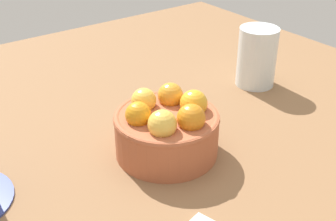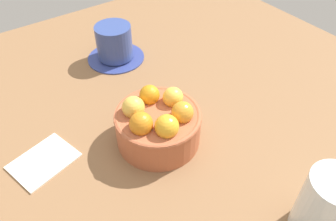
{
  "view_description": "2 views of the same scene",
  "coord_description": "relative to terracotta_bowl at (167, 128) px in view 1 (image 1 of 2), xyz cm",
  "views": [
    {
      "loc": [
        43.08,
        -31.51,
        37.01
      ],
      "look_at": [
        0.79,
        -0.34,
        7.43
      ],
      "focal_mm": 47.63,
      "sensor_mm": 36.0,
      "label": 1
    },
    {
      "loc": [
        22.04,
        33.76,
        44.55
      ],
      "look_at": [
        -1.98,
        0.15,
        6.12
      ],
      "focal_mm": 35.57,
      "sensor_mm": 36.0,
      "label": 2
    }
  ],
  "objects": [
    {
      "name": "ground_plane",
      "position": [
        -0.04,
        -0.03,
        -6.03
      ],
      "size": [
        115.42,
        110.23,
        3.77
      ],
      "primitive_type": "cube",
      "color": "brown"
    },
    {
      "name": "terracotta_bowl",
      "position": [
        0.0,
        0.0,
        0.0
      ],
      "size": [
        14.88,
        14.88,
        9.17
      ],
      "color": "#AD5938",
      "rests_on": "ground_plane"
    },
    {
      "name": "water_glass",
      "position": [
        -8.52,
        26.78,
        1.35
      ],
      "size": [
        7.18,
        7.18,
        10.98
      ],
      "primitive_type": "cylinder",
      "color": "silver",
      "rests_on": "ground_plane"
    }
  ]
}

